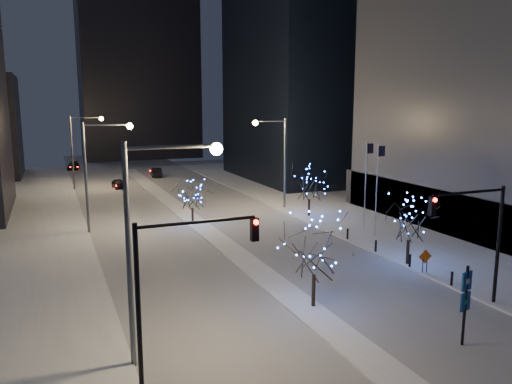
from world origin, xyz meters
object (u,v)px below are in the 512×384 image
holiday_tree_median_near (314,248)px  construction_sign (425,259)px  street_lamp_w_mid (97,161)px  car_mid (156,172)px  holiday_tree_plaza_far (309,185)px  holiday_tree_median_far (192,195)px  holiday_tree_plaza_near (409,221)px  street_lamp_w_far (80,142)px  traffic_signal_west (176,273)px  street_lamp_w_near (153,222)px  street_lamp_east (277,151)px  traffic_signal_east (479,227)px  car_near (119,184)px  wayfinding_sign (466,297)px  car_far (73,166)px

holiday_tree_median_near → construction_sign: bearing=11.9°
street_lamp_w_mid → car_mid: (11.77, 33.43, -5.77)m
holiday_tree_plaza_far → holiday_tree_median_far: bearing=173.4°
holiday_tree_plaza_near → construction_sign: 2.98m
street_lamp_w_far → holiday_tree_median_far: bearing=-71.7°
traffic_signal_west → holiday_tree_median_near: size_ratio=1.32×
street_lamp_w_near → holiday_tree_median_near: size_ratio=1.88×
holiday_tree_median_far → street_lamp_east: bearing=18.3°
street_lamp_w_mid → traffic_signal_east: bearing=-55.5°
street_lamp_east → car_near: size_ratio=2.70×
holiday_tree_median_far → holiday_tree_plaza_near: size_ratio=0.91×
wayfinding_sign → street_lamp_east: bearing=67.3°
street_lamp_w_far → construction_sign: bearing=-67.0°
street_lamp_east → street_lamp_w_mid: bearing=-171.0°
street_lamp_w_near → holiday_tree_plaza_far: (20.38, 23.14, -3.10)m
car_near → car_mid: (7.08, 9.41, 0.09)m
traffic_signal_east → street_lamp_east: bearing=87.7°
street_lamp_w_mid → holiday_tree_plaza_far: size_ratio=1.98×
car_near → car_far: bearing=96.7°
street_lamp_w_near → street_lamp_w_far: bearing=90.0°
construction_sign → traffic_signal_east: bearing=-96.0°
traffic_signal_east → car_far: 75.89m
holiday_tree_median_near → car_mid: bearing=87.6°
street_lamp_east → traffic_signal_west: bearing=-121.7°
street_lamp_w_near → holiday_tree_plaza_far: 30.99m
street_lamp_east → traffic_signal_west: (-18.52, -30.00, -1.69)m
holiday_tree_plaza_near → construction_sign: size_ratio=2.96×
street_lamp_w_near → street_lamp_east: 33.85m
traffic_signal_east → traffic_signal_west: bearing=-176.7°
holiday_tree_plaza_near → construction_sign: (-0.20, -2.03, -2.18)m
street_lamp_w_near → street_lamp_w_far: size_ratio=1.00×
street_lamp_east → construction_sign: street_lamp_east is taller
street_lamp_w_near → holiday_tree_plaza_near: 20.78m
car_far → holiday_tree_median_far: size_ratio=1.02×
street_lamp_w_near → street_lamp_w_far: same height
traffic_signal_west → wayfinding_sign: size_ratio=1.75×
traffic_signal_west → street_lamp_w_far: bearing=90.5°
car_mid → holiday_tree_plaza_far: size_ratio=0.87×
traffic_signal_west → holiday_tree_plaza_far: size_ratio=1.38×
car_mid → street_lamp_w_near: bearing=85.2°
car_near → holiday_tree_median_far: (3.75, -24.51, 2.27)m
street_lamp_east → holiday_tree_plaza_near: bearing=-88.9°
holiday_tree_median_far → holiday_tree_plaza_near: holiday_tree_plaza_near is taller
traffic_signal_west → holiday_tree_median_far: traffic_signal_west is taller
car_near → construction_sign: (14.55, -44.42, 0.51)m
street_lamp_w_near → car_near: (4.69, 49.02, -5.87)m
street_lamp_east → car_near: 26.10m
traffic_signal_west → car_far: bearing=90.4°
car_far → street_lamp_w_far: bearing=-81.3°
traffic_signal_west → holiday_tree_plaza_near: size_ratio=1.44×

